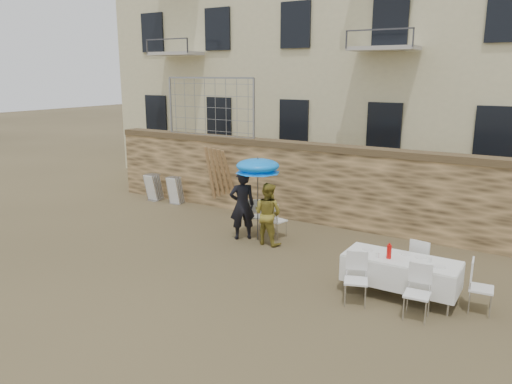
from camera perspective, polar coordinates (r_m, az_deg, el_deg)
The scene contains 17 objects.
ground at distance 10.77m, azimuth -8.09°, elevation -9.35°, with size 80.00×80.00×0.00m, color brown.
stone_wall at distance 14.45m, azimuth 4.48°, elevation 1.24°, with size 13.00×0.50×2.20m, color olive.
chain_link_fence at distance 15.75m, azimuth -5.27°, elevation 9.60°, with size 3.20×0.06×1.80m, color gray, non-canonical shape.
man_suit at distance 12.62m, azimuth -1.59°, elevation -1.52°, with size 0.65×0.42×1.77m, color black.
woman_dress at distance 12.27m, azimuth 1.35°, elevation -2.50°, with size 0.75×0.59×1.55m, color gold.
umbrella at distance 12.28m, azimuth 0.20°, elevation 2.72°, with size 1.12×1.12×1.97m.
couple_chair_left at distance 13.18m, azimuth -0.26°, elevation -2.70°, with size 0.48×0.48×0.96m, color white, non-canonical shape.
couple_chair_right at distance 12.84m, azimuth 2.39°, elevation -3.15°, with size 0.48×0.48×0.96m, color white, non-canonical shape.
banquet_table at distance 9.82m, azimuth 16.29°, elevation -7.49°, with size 2.10×0.85×0.78m.
soda_bottle at distance 9.67m, azimuth 14.96°, elevation -6.62°, with size 0.09×0.09×0.26m, color red.
table_chair_front_left at distance 9.41m, azimuth 11.36°, elevation -9.79°, with size 0.48×0.48×0.96m, color white, non-canonical shape.
table_chair_front_right at distance 9.13m, azimuth 17.95°, elevation -10.95°, with size 0.48×0.48×0.96m, color white, non-canonical shape.
table_chair_back at distance 10.59m, azimuth 18.43°, elevation -7.53°, with size 0.48×0.48×0.96m, color white, non-canonical shape.
table_chair_side at distance 9.77m, azimuth 24.37°, elevation -9.87°, with size 0.48×0.48×0.96m, color white, non-canonical shape.
chair_stack_left at distance 16.98m, azimuth -11.25°, elevation 0.66°, with size 0.46×0.47×0.92m, color white, non-canonical shape.
chair_stack_right at distance 16.39m, azimuth -8.94°, elevation 0.30°, with size 0.46×0.40×0.92m, color white, non-canonical shape.
wood_planks at distance 15.36m, azimuth -4.29°, elevation 1.60°, with size 0.70×0.20×2.00m, color #A37749, non-canonical shape.
Camera 1 is at (6.42, -7.57, 4.16)m, focal length 35.00 mm.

